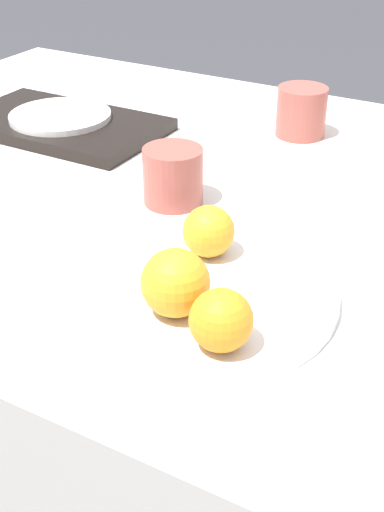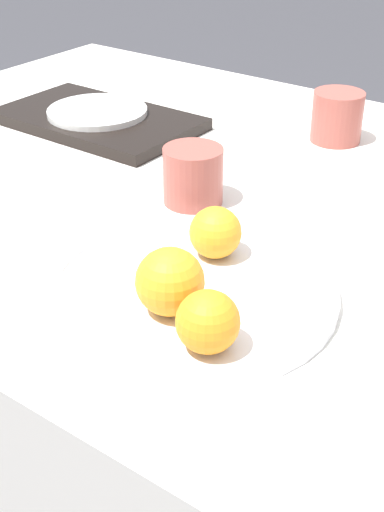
{
  "view_description": "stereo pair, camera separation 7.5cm",
  "coord_description": "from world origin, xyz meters",
  "px_view_note": "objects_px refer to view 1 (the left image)",
  "views": [
    {
      "loc": [
        0.45,
        -0.81,
        1.18
      ],
      "look_at": [
        0.14,
        -0.25,
        0.8
      ],
      "focal_mm": 50.0,
      "sensor_mm": 36.0,
      "label": 1
    },
    {
      "loc": [
        0.52,
        -0.77,
        1.18
      ],
      "look_at": [
        0.14,
        -0.25,
        0.8
      ],
      "focal_mm": 50.0,
      "sensor_mm": 36.0,
      "label": 2
    }
  ],
  "objects_px": {
    "orange_1": "(221,320)",
    "cup_2": "(175,176)",
    "orange_2": "(175,283)",
    "fruit_platter": "(192,288)",
    "side_plate": "(60,116)",
    "orange_0": "(209,231)",
    "serving_tray": "(61,125)",
    "cup_3": "(301,112)"
  },
  "relations": [
    {
      "from": "fruit_platter",
      "to": "cup_3",
      "type": "xyz_separation_m",
      "value": [
        -0.08,
        0.51,
        0.03
      ]
    },
    {
      "from": "orange_0",
      "to": "orange_2",
      "type": "relative_size",
      "value": 0.85
    },
    {
      "from": "orange_0",
      "to": "serving_tray",
      "type": "xyz_separation_m",
      "value": [
        -0.42,
        0.26,
        -0.03
      ]
    },
    {
      "from": "fruit_platter",
      "to": "orange_0",
      "type": "relative_size",
      "value": 5.27
    },
    {
      "from": "orange_2",
      "to": "cup_2",
      "type": "height_order",
      "value": "orange_2"
    },
    {
      "from": "orange_2",
      "to": "serving_tray",
      "type": "distance_m",
      "value": 0.59
    },
    {
      "from": "side_plate",
      "to": "cup_3",
      "type": "height_order",
      "value": "cup_3"
    },
    {
      "from": "fruit_platter",
      "to": "serving_tray",
      "type": "height_order",
      "value": "serving_tray"
    },
    {
      "from": "fruit_platter",
      "to": "cup_3",
      "type": "height_order",
      "value": "cup_3"
    },
    {
      "from": "orange_0",
      "to": "side_plate",
      "type": "distance_m",
      "value": 0.5
    },
    {
      "from": "fruit_platter",
      "to": "cup_2",
      "type": "height_order",
      "value": "cup_2"
    },
    {
      "from": "fruit_platter",
      "to": "orange_0",
      "type": "height_order",
      "value": "orange_0"
    },
    {
      "from": "cup_3",
      "to": "cup_2",
      "type": "bearing_deg",
      "value": -99.16
    },
    {
      "from": "orange_1",
      "to": "orange_2",
      "type": "distance_m",
      "value": 0.07
    },
    {
      "from": "fruit_platter",
      "to": "cup_2",
      "type": "bearing_deg",
      "value": 125.33
    },
    {
      "from": "orange_0",
      "to": "cup_2",
      "type": "xyz_separation_m",
      "value": [
        -0.12,
        0.12,
        -0.0
      ]
    },
    {
      "from": "orange_2",
      "to": "cup_3",
      "type": "distance_m",
      "value": 0.56
    },
    {
      "from": "fruit_platter",
      "to": "side_plate",
      "type": "distance_m",
      "value": 0.55
    },
    {
      "from": "orange_1",
      "to": "orange_2",
      "type": "xyz_separation_m",
      "value": [
        -0.07,
        0.03,
        0.0
      ]
    },
    {
      "from": "orange_1",
      "to": "side_plate",
      "type": "distance_m",
      "value": 0.66
    },
    {
      "from": "cup_2",
      "to": "serving_tray",
      "type": "bearing_deg",
      "value": 155.51
    },
    {
      "from": "serving_tray",
      "to": "side_plate",
      "type": "relative_size",
      "value": 2.0
    },
    {
      "from": "cup_2",
      "to": "cup_3",
      "type": "distance_m",
      "value": 0.32
    },
    {
      "from": "fruit_platter",
      "to": "cup_3",
      "type": "bearing_deg",
      "value": 99.08
    },
    {
      "from": "fruit_platter",
      "to": "orange_1",
      "type": "height_order",
      "value": "orange_1"
    },
    {
      "from": "serving_tray",
      "to": "orange_0",
      "type": "bearing_deg",
      "value": -31.44
    },
    {
      "from": "orange_2",
      "to": "cup_2",
      "type": "distance_m",
      "value": 0.28
    },
    {
      "from": "orange_2",
      "to": "orange_0",
      "type": "bearing_deg",
      "value": 102.61
    },
    {
      "from": "fruit_platter",
      "to": "side_plate",
      "type": "height_order",
      "value": "side_plate"
    },
    {
      "from": "cup_3",
      "to": "orange_2",
      "type": "bearing_deg",
      "value": -80.75
    },
    {
      "from": "cup_2",
      "to": "fruit_platter",
      "type": "bearing_deg",
      "value": -54.67
    },
    {
      "from": "serving_tray",
      "to": "cup_2",
      "type": "xyz_separation_m",
      "value": [
        0.31,
        -0.14,
        0.03
      ]
    },
    {
      "from": "fruit_platter",
      "to": "orange_2",
      "type": "bearing_deg",
      "value": -79.14
    },
    {
      "from": "orange_2",
      "to": "side_plate",
      "type": "xyz_separation_m",
      "value": [
        -0.45,
        0.38,
        -0.02
      ]
    },
    {
      "from": "serving_tray",
      "to": "cup_3",
      "type": "distance_m",
      "value": 0.4
    },
    {
      "from": "serving_tray",
      "to": "fruit_platter",
      "type": "bearing_deg",
      "value": -36.58
    },
    {
      "from": "orange_1",
      "to": "cup_2",
      "type": "xyz_separation_m",
      "value": [
        -0.21,
        0.26,
        -0.0
      ]
    },
    {
      "from": "side_plate",
      "to": "cup_2",
      "type": "height_order",
      "value": "cup_2"
    },
    {
      "from": "orange_0",
      "to": "orange_2",
      "type": "height_order",
      "value": "orange_2"
    },
    {
      "from": "cup_2",
      "to": "orange_0",
      "type": "bearing_deg",
      "value": -45.78
    },
    {
      "from": "orange_1",
      "to": "serving_tray",
      "type": "xyz_separation_m",
      "value": [
        -0.52,
        0.41,
        -0.03
      ]
    },
    {
      "from": "orange_1",
      "to": "cup_2",
      "type": "relative_size",
      "value": 0.76
    }
  ]
}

